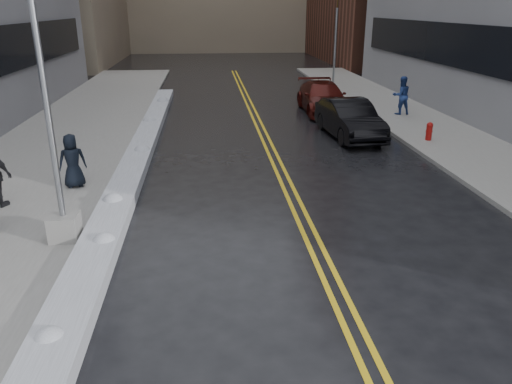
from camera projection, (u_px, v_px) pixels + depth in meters
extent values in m
plane|color=black|center=(209.00, 281.00, 10.17)|extent=(160.00, 160.00, 0.00)
cube|color=gray|center=(54.00, 151.00, 18.94)|extent=(5.50, 50.00, 0.15)
cube|color=gray|center=(451.00, 141.00, 20.39)|extent=(4.00, 50.00, 0.15)
cube|color=gold|center=(266.00, 148.00, 19.71)|extent=(0.12, 50.00, 0.01)
cube|color=gold|center=(273.00, 147.00, 19.74)|extent=(0.12, 50.00, 0.01)
cube|color=silver|center=(136.00, 162.00, 17.34)|extent=(0.90, 30.00, 0.34)
cube|color=gray|center=(65.00, 227.00, 11.58)|extent=(0.65, 0.65, 0.60)
cylinder|color=gray|center=(40.00, 58.00, 10.24)|extent=(0.14, 0.14, 7.00)
cylinder|color=maroon|center=(429.00, 133.00, 20.16)|extent=(0.24, 0.24, 0.60)
sphere|color=maroon|center=(430.00, 125.00, 20.06)|extent=(0.26, 0.26, 0.26)
cylinder|color=maroon|center=(429.00, 131.00, 20.14)|extent=(0.25, 0.10, 0.10)
cylinder|color=gray|center=(335.00, 49.00, 32.39)|extent=(0.14, 0.14, 5.00)
imported|color=black|center=(72.00, 161.00, 14.77)|extent=(0.91, 0.73, 1.61)
imported|color=navy|center=(401.00, 95.00, 24.76)|extent=(0.96, 0.77, 1.87)
imported|color=black|center=(349.00, 119.00, 21.00)|extent=(2.04, 4.92, 1.58)
imported|color=#430E0A|center=(323.00, 98.00, 26.00)|extent=(2.25, 5.34, 1.54)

